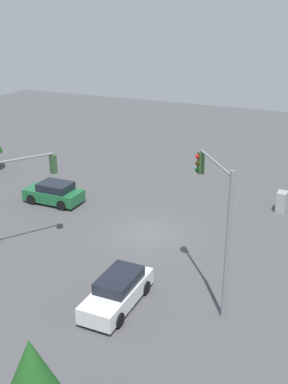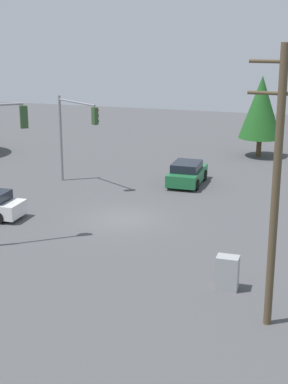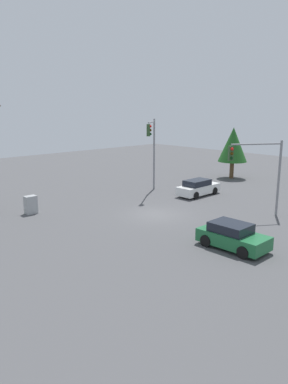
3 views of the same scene
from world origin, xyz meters
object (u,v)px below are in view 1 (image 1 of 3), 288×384
Objects in this scene: electrical_cabinet at (282,202)px; traffic_signal_main at (216,208)px; sedan_white at (118,291)px; sedan_green at (54,193)px; traffic_signal_cross at (15,187)px.

traffic_signal_main is at bearing 174.28° from electrical_cabinet.
traffic_signal_main is at bearing -149.29° from sedan_white.
traffic_signal_cross reaches higher than sedan_green.
electrical_cabinet is (5.14, -14.89, -0.03)m from sedan_green.
sedan_green is 15.75m from electrical_cabinet.
sedan_green is at bearing 25.88° from traffic_signal_main.
sedan_white is 15.17m from electrical_cabinet.
electrical_cabinet is at bearing -70.94° from sedan_green.
traffic_signal_main is at bearing -57.70° from traffic_signal_cross.
electrical_cabinet is at bearing -13.59° from traffic_signal_cross.
electrical_cabinet is at bearing -43.18° from traffic_signal_main.
sedan_green is at bearing 109.06° from electrical_cabinet.
sedan_white is 13.44m from sedan_green.
sedan_white is 0.65× the size of traffic_signal_main.
traffic_signal_cross is at bearing -17.42° from sedan_white.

